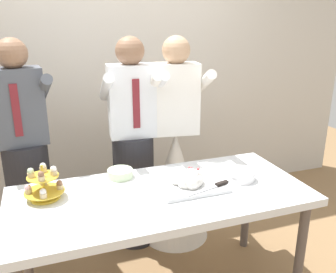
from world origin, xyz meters
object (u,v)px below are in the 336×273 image
at_px(dessert_table, 161,204).
at_px(person_guest, 27,166).
at_px(person_groom, 133,156).
at_px(person_bride, 175,172).
at_px(plate_stack, 241,175).
at_px(main_cake_tray, 190,181).
at_px(round_cake, 120,175).
at_px(cupcake_stand, 44,185).

relative_size(dessert_table, person_guest, 1.08).
relative_size(person_groom, person_bride, 1.00).
distance_m(plate_stack, person_bride, 0.73).
height_order(main_cake_tray, person_groom, person_groom).
bearing_deg(dessert_table, round_cake, 123.87).
bearing_deg(person_bride, cupcake_stand, -153.35).
bearing_deg(round_cake, person_groom, 65.24).
distance_m(cupcake_stand, person_groom, 0.87).
relative_size(round_cake, person_guest, 0.14).
distance_m(cupcake_stand, person_bride, 1.16).
xyz_separation_m(cupcake_stand, round_cake, (0.47, 0.12, -0.06)).
height_order(person_groom, person_bride, same).
xyz_separation_m(main_cake_tray, plate_stack, (0.36, -0.01, -0.01)).
xyz_separation_m(round_cake, person_guest, (-0.59, 0.51, -0.06)).
bearing_deg(plate_stack, person_guest, 149.25).
xyz_separation_m(person_bride, person_guest, (-1.12, 0.12, 0.16)).
distance_m(cupcake_stand, person_guest, 0.65).
bearing_deg(cupcake_stand, person_groom, 39.15).
height_order(main_cake_tray, person_guest, person_guest).
xyz_separation_m(dessert_table, main_cake_tray, (0.19, 0.01, 0.12)).
relative_size(round_cake, person_groom, 0.14).
distance_m(round_cake, person_bride, 0.70).
bearing_deg(main_cake_tray, plate_stack, -1.01).
xyz_separation_m(dessert_table, plate_stack, (0.55, -0.00, 0.11)).
height_order(dessert_table, person_guest, person_guest).
bearing_deg(round_cake, dessert_table, -56.13).
distance_m(main_cake_tray, person_groom, 0.73).
relative_size(dessert_table, plate_stack, 9.83).
height_order(person_bride, person_guest, same).
xyz_separation_m(cupcake_stand, person_bride, (1.01, 0.51, -0.28)).
height_order(cupcake_stand, person_guest, person_guest).
bearing_deg(plate_stack, cupcake_stand, 172.40).
height_order(dessert_table, person_bride, person_bride).
relative_size(plate_stack, round_cake, 0.76).
distance_m(dessert_table, person_bride, 0.76).
distance_m(plate_stack, round_cake, 0.79).
bearing_deg(person_groom, person_bride, -6.69).
height_order(person_groom, person_guest, same).
distance_m(dessert_table, main_cake_tray, 0.22).
bearing_deg(cupcake_stand, main_cake_tray, -10.33).
bearing_deg(person_guest, cupcake_stand, -79.61).
height_order(main_cake_tray, plate_stack, main_cake_tray).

